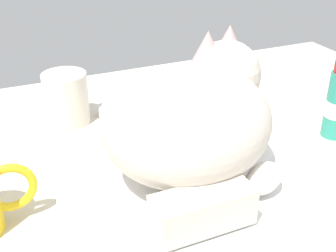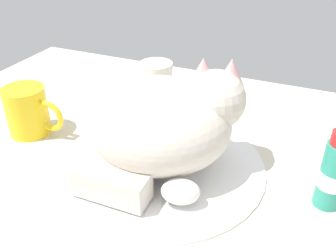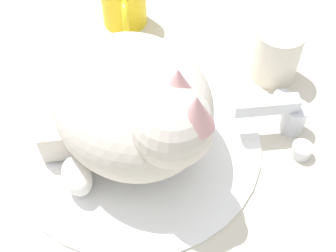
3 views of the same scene
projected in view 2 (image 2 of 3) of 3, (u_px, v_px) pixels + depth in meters
The scene contains 7 objects.
ground_plane at pixel (160, 173), 62.98cm from camera, with size 110.00×82.50×3.00cm, color beige.
sink_basin at pixel (160, 164), 61.99cm from camera, with size 34.69×34.69×0.83cm, color white.
faucet at pixel (201, 99), 77.13cm from camera, with size 12.26×10.67×6.38cm.
cat at pixel (166, 123), 57.66cm from camera, with size 27.51×25.84×17.28cm.
coffee_mug at pixel (29, 111), 68.99cm from camera, with size 11.94×7.67×9.19cm.
rinse_cup at pixel (156, 81), 81.31cm from camera, with size 7.15×7.15×8.45cm.
toothpaste_bottle at pixel (334, 173), 51.45cm from camera, with size 3.82×3.82×12.22cm.
Camera 2 is at (20.83, -45.23, 37.89)cm, focal length 39.67 mm.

